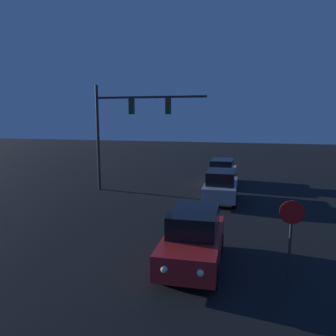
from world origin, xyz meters
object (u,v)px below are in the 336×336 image
object	(u,v)px
car_near	(193,238)
traffic_signal_mast	(125,120)
car_far	(222,172)
car_mid	(221,186)
stop_sign	(291,227)

from	to	relation	value
car_near	traffic_signal_mast	world-z (taller)	traffic_signal_mast
car_far	traffic_signal_mast	bearing A→B (deg)	-147.04
car_near	car_far	bearing A→B (deg)	-90.89
car_mid	stop_sign	world-z (taller)	stop_sign
car_near	stop_sign	xyz separation A→B (m)	(2.69, -0.47, 0.73)
car_mid	traffic_signal_mast	size ratio (longest dim) A/B	0.59
car_near	car_mid	distance (m)	7.77
car_far	stop_sign	xyz separation A→B (m)	(2.81, -12.73, 0.73)
car_mid	traffic_signal_mast	distance (m)	6.79
car_mid	car_far	world-z (taller)	same
car_near	car_mid	size ratio (longest dim) A/B	1.00
car_near	stop_sign	bearing A→B (deg)	168.67
traffic_signal_mast	stop_sign	world-z (taller)	traffic_signal_mast
car_far	stop_sign	bearing A→B (deg)	-76.34
car_near	car_far	size ratio (longest dim) A/B	1.00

